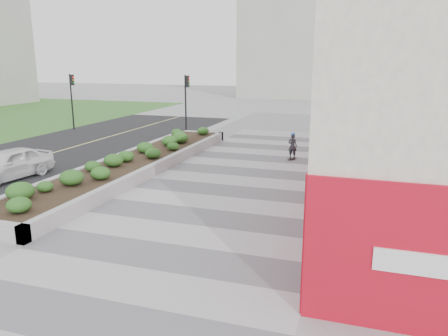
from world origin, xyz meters
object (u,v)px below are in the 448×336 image
(traffic_signal_near, at_px, (186,96))
(car_white, at_px, (9,164))
(traffic_signal_far, at_px, (72,93))
(skateboarder, at_px, (293,146))
(planter, at_px, (135,161))

(traffic_signal_near, xyz_separation_m, car_white, (-2.68, -13.84, -2.06))
(traffic_signal_near, relative_size, traffic_signal_far, 1.00)
(traffic_signal_near, distance_m, car_white, 14.25)
(traffic_signal_near, xyz_separation_m, skateboarder, (8.58, -5.94, -2.02))
(traffic_signal_near, height_order, traffic_signal_far, same)
(planter, bearing_deg, traffic_signal_near, 99.35)
(traffic_signal_far, height_order, car_white, traffic_signal_far)
(planter, xyz_separation_m, car_white, (-4.41, -3.34, 0.28))
(traffic_signal_near, distance_m, skateboarder, 10.63)
(traffic_signal_near, relative_size, car_white, 1.03)
(planter, xyz_separation_m, skateboarder, (6.85, 4.56, 0.33))
(skateboarder, bearing_deg, car_white, -124.76)
(traffic_signal_far, distance_m, skateboarder, 18.70)
(planter, relative_size, traffic_signal_near, 4.29)
(traffic_signal_far, bearing_deg, skateboarder, -17.03)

